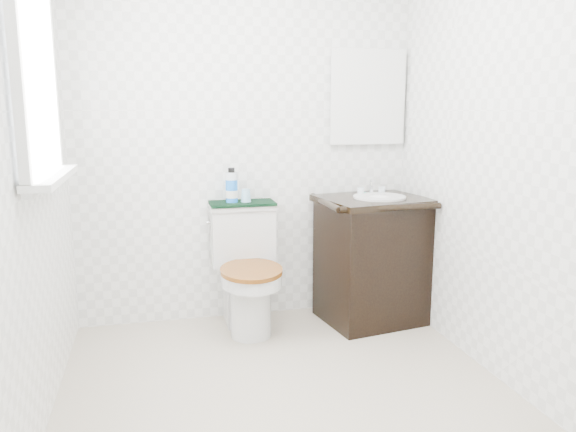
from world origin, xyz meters
name	(u,v)px	position (x,y,z in m)	size (l,w,h in m)	color
floor	(291,401)	(0.00, 0.00, 0.00)	(2.40, 2.40, 0.00)	beige
wall_back	(246,137)	(0.00, 1.20, 1.20)	(2.40, 2.40, 0.00)	white
wall_front	(415,186)	(0.00, -1.20, 1.20)	(2.40, 2.40, 0.00)	white
wall_left	(20,154)	(-1.10, 0.00, 1.20)	(2.40, 2.40, 0.00)	white
wall_right	(511,146)	(1.10, 0.00, 1.20)	(2.40, 2.40, 0.00)	white
window	(33,67)	(-1.07, 0.25, 1.55)	(0.02, 0.70, 0.90)	white
mirror	(367,97)	(0.82, 1.18, 1.45)	(0.50, 0.02, 0.60)	silver
toilet	(246,275)	(-0.05, 0.97, 0.34)	(0.42, 0.63, 0.78)	silver
vanity	(372,256)	(0.77, 0.90, 0.43)	(0.72, 0.65, 0.92)	black
trash_bin	(243,299)	(-0.05, 1.10, 0.14)	(0.21, 0.18, 0.27)	silver
towel	(242,203)	(-0.05, 1.09, 0.78)	(0.41, 0.22, 0.02)	black
mouthwash_bottle	(232,187)	(-0.12, 1.09, 0.89)	(0.08, 0.08, 0.22)	blue
cup	(246,195)	(-0.03, 1.09, 0.83)	(0.07, 0.07, 0.08)	#80B3D3
soap_bar	(362,193)	(0.74, 1.04, 0.83)	(0.07, 0.04, 0.02)	#1C8777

